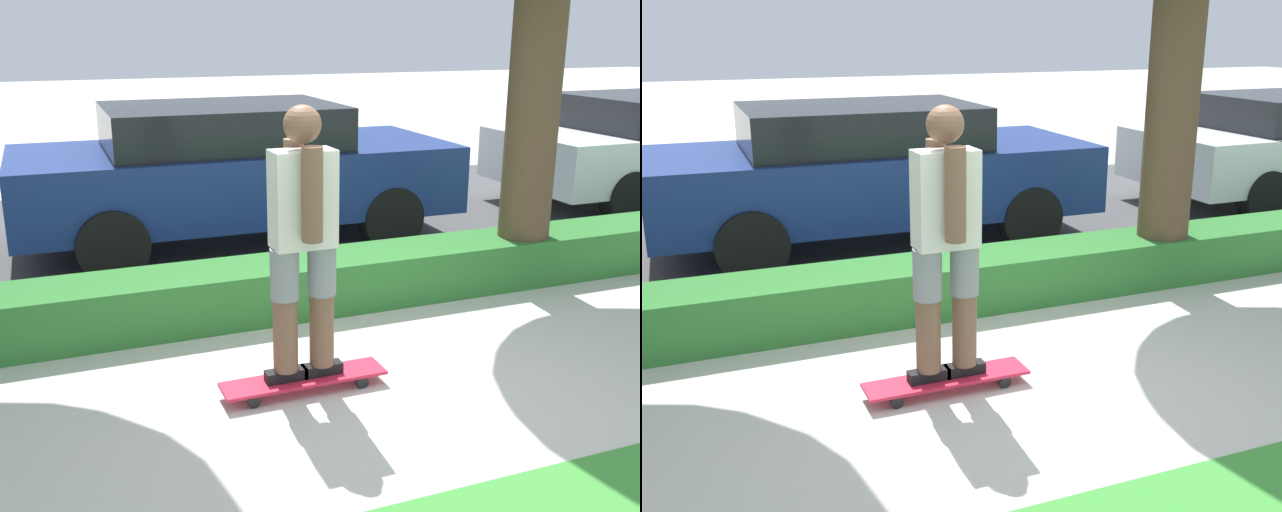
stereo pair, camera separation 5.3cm
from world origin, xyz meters
TOP-DOWN VIEW (x-y plane):
  - ground_plane at (0.00, 0.00)m, footprint 60.00×60.00m
  - street_asphalt at (0.00, 4.20)m, footprint 18.63×5.00m
  - hedge_row at (0.00, 1.60)m, footprint 18.63×0.60m
  - skateboard at (-0.40, 0.26)m, footprint 1.05×0.24m
  - skater_person at (-0.40, 0.26)m, footprint 0.50×0.43m
  - parked_car_middle at (0.10, 3.75)m, footprint 4.46×1.94m

SIDE VIEW (x-z plane):
  - ground_plane at x=0.00m, z-range 0.00..0.00m
  - street_asphalt at x=0.00m, z-range 0.00..0.01m
  - skateboard at x=-0.40m, z-range 0.03..0.13m
  - hedge_row at x=0.00m, z-range 0.00..0.41m
  - parked_car_middle at x=0.10m, z-range 0.05..1.48m
  - skater_person at x=-0.40m, z-range 0.15..1.82m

